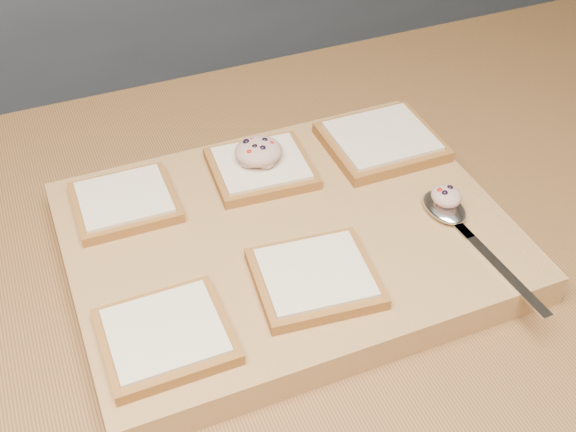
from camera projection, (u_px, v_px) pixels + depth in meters
name	position (u px, v px, depth m)	size (l,w,h in m)	color
back_counter	(83.00, 37.00, 2.05)	(3.60, 0.62, 0.94)	slate
cutting_board	(288.00, 240.00, 0.78)	(0.46, 0.35, 0.04)	tan
bread_far_left	(125.00, 201.00, 0.78)	(0.11, 0.10, 0.02)	brown
bread_far_center	(261.00, 167.00, 0.83)	(0.12, 0.11, 0.02)	brown
bread_far_right	(381.00, 141.00, 0.87)	(0.13, 0.12, 0.02)	brown
bread_near_left	(166.00, 335.00, 0.65)	(0.11, 0.10, 0.02)	brown
bread_near_center	(315.00, 277.00, 0.70)	(0.13, 0.12, 0.02)	brown
tuna_salad_dollop	(258.00, 151.00, 0.82)	(0.05, 0.05, 0.03)	tan
spoon	(452.00, 216.00, 0.77)	(0.04, 0.20, 0.01)	silver
spoon_salad	(446.00, 196.00, 0.77)	(0.03, 0.03, 0.02)	tan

